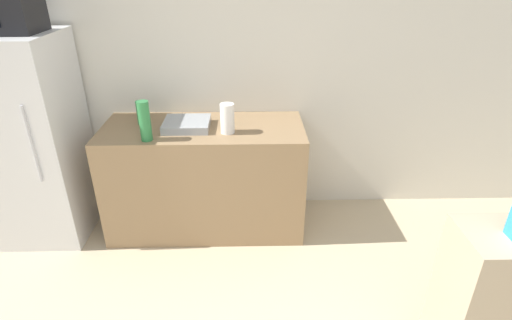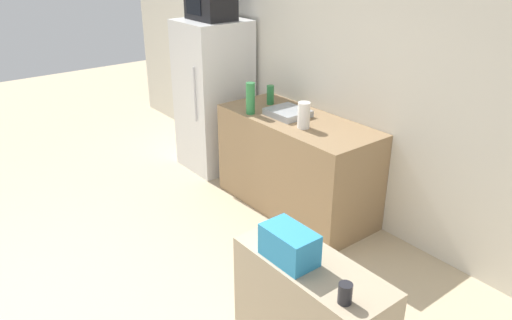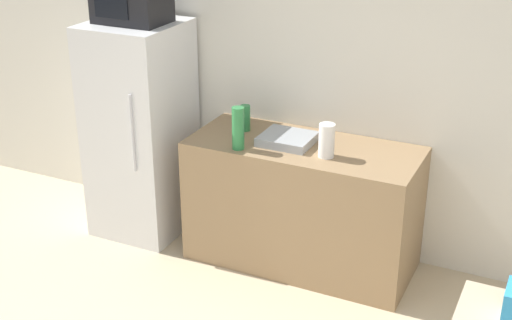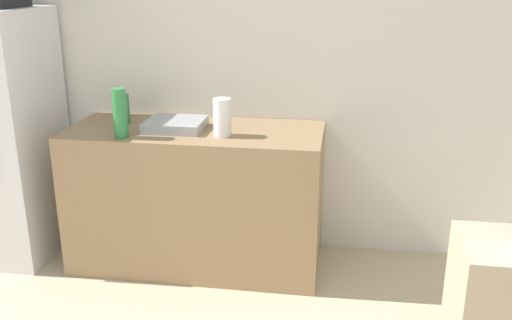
# 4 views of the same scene
# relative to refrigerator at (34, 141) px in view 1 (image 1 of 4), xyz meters

# --- Properties ---
(wall_back) EXTENTS (8.00, 0.06, 2.60)m
(wall_back) POSITION_rel_refrigerator_xyz_m (1.58, 0.41, 0.48)
(wall_back) COLOR silver
(wall_back) RESTS_ON ground_plane
(refrigerator) EXTENTS (0.65, 0.69, 1.64)m
(refrigerator) POSITION_rel_refrigerator_xyz_m (0.00, 0.00, 0.00)
(refrigerator) COLOR silver
(refrigerator) RESTS_ON ground_plane
(counter) EXTENTS (1.60, 0.69, 0.91)m
(counter) POSITION_rel_refrigerator_xyz_m (1.32, 0.04, -0.36)
(counter) COLOR #937551
(counter) RESTS_ON ground_plane
(sink_basin) EXTENTS (0.35, 0.32, 0.06)m
(sink_basin) POSITION_rel_refrigerator_xyz_m (1.20, 0.02, 0.12)
(sink_basin) COLOR #9EA3A8
(sink_basin) RESTS_ON counter
(bottle_tall) EXTENTS (0.08, 0.08, 0.30)m
(bottle_tall) POSITION_rel_refrigerator_xyz_m (0.94, -0.21, 0.24)
(bottle_tall) COLOR #2D7F42
(bottle_tall) RESTS_ON counter
(bottle_short) EXTENTS (0.07, 0.07, 0.19)m
(bottle_short) POSITION_rel_refrigerator_xyz_m (0.83, 0.12, 0.19)
(bottle_short) COLOR #2D7F42
(bottle_short) RESTS_ON counter
(paper_towel_roll) EXTENTS (0.11, 0.11, 0.23)m
(paper_towel_roll) POSITION_rel_refrigerator_xyz_m (1.52, -0.08, 0.21)
(paper_towel_roll) COLOR white
(paper_towel_roll) RESTS_ON counter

